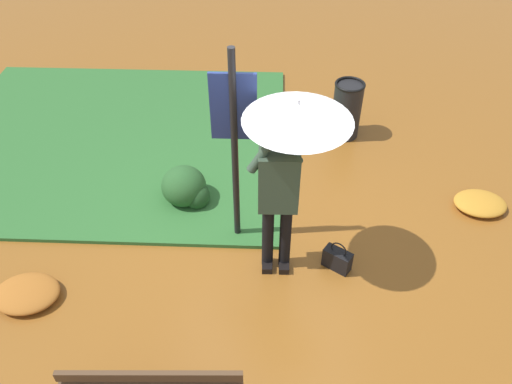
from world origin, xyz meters
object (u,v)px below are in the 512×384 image
object	(u,v)px
person_with_umbrella	(289,148)
info_sign_post	(234,130)
handbag	(337,259)
trash_bin	(347,110)

from	to	relation	value
person_with_umbrella	info_sign_post	bearing A→B (deg)	141.23
handbag	trash_bin	bearing A→B (deg)	83.12
info_sign_post	handbag	size ratio (longest dim) A/B	6.22
person_with_umbrella	handbag	distance (m)	1.54
trash_bin	info_sign_post	bearing A→B (deg)	-124.26
person_with_umbrella	trash_bin	distance (m)	2.85
handbag	trash_bin	size ratio (longest dim) A/B	0.44
info_sign_post	person_with_umbrella	bearing A→B (deg)	-38.77
handbag	trash_bin	distance (m)	2.53
person_with_umbrella	trash_bin	xyz separation A→B (m)	(0.88, 2.47, -1.13)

